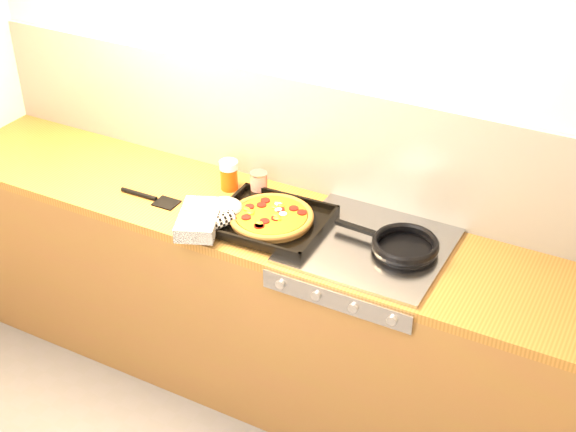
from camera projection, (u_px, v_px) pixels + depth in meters
The scene contains 9 objects.
room_shell at pixel (301, 136), 3.39m from camera, with size 3.20×3.20×3.20m.
counter_run at pixel (270, 303), 3.55m from camera, with size 3.20×0.62×0.90m.
stovetop at pixel (369, 246), 3.13m from camera, with size 0.60×0.56×0.02m, color #A0A1A6.
pizza_on_tray at pixel (252, 217), 3.23m from camera, with size 0.58×0.52×0.07m.
frying_pan at pixel (404, 245), 3.07m from camera, with size 0.44×0.28×0.04m.
tomato_can at pixel (259, 184), 3.44m from camera, with size 0.09×0.09×0.11m.
juice_glass at pixel (229, 175), 3.48m from camera, with size 0.09×0.09×0.13m.
wooden_spoon at pixel (308, 203), 3.39m from camera, with size 0.30×0.04×0.02m.
black_spatula at pixel (150, 198), 3.43m from camera, with size 0.28×0.09×0.02m.
Camera 1 is at (1.38, -1.33, 2.68)m, focal length 50.00 mm.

